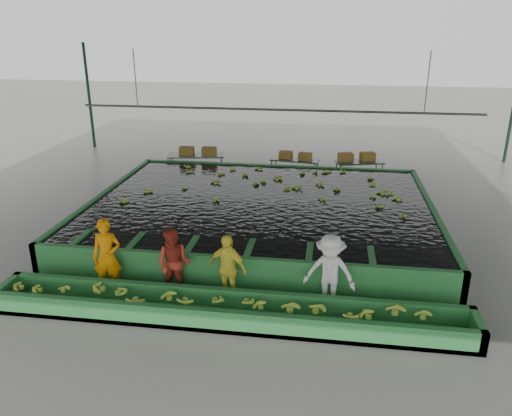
# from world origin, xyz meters

# --- Properties ---
(ground) EXTENTS (80.00, 80.00, 0.00)m
(ground) POSITION_xyz_m (0.00, 0.00, 0.00)
(ground) COLOR slate
(ground) RESTS_ON ground
(shed_roof) EXTENTS (20.00, 22.00, 0.04)m
(shed_roof) POSITION_xyz_m (0.00, 0.00, 5.00)
(shed_roof) COLOR gray
(shed_roof) RESTS_ON shed_posts
(shed_posts) EXTENTS (20.00, 22.00, 5.00)m
(shed_posts) POSITION_xyz_m (0.00, 0.00, 2.50)
(shed_posts) COLOR #17311D
(shed_posts) RESTS_ON ground
(flotation_tank) EXTENTS (10.00, 8.00, 0.90)m
(flotation_tank) POSITION_xyz_m (0.00, 1.50, 0.45)
(flotation_tank) COLOR #297837
(flotation_tank) RESTS_ON ground
(tank_water) EXTENTS (9.70, 7.70, 0.00)m
(tank_water) POSITION_xyz_m (0.00, 1.50, 0.85)
(tank_water) COLOR black
(tank_water) RESTS_ON flotation_tank
(sorting_trough) EXTENTS (10.00, 1.00, 0.50)m
(sorting_trough) POSITION_xyz_m (0.00, -3.60, 0.25)
(sorting_trough) COLOR #297837
(sorting_trough) RESTS_ON ground
(cableway_rail) EXTENTS (0.08, 0.08, 14.00)m
(cableway_rail) POSITION_xyz_m (0.00, 5.00, 3.00)
(cableway_rail) COLOR #59605B
(cableway_rail) RESTS_ON shed_roof
(rail_hanger_left) EXTENTS (0.04, 0.04, 2.00)m
(rail_hanger_left) POSITION_xyz_m (-5.00, 5.00, 4.00)
(rail_hanger_left) COLOR #59605B
(rail_hanger_left) RESTS_ON shed_roof
(rail_hanger_right) EXTENTS (0.04, 0.04, 2.00)m
(rail_hanger_right) POSITION_xyz_m (5.00, 5.00, 4.00)
(rail_hanger_right) COLOR #59605B
(rail_hanger_right) RESTS_ON shed_roof
(worker_a) EXTENTS (0.71, 0.53, 1.78)m
(worker_a) POSITION_xyz_m (-2.90, -2.80, 0.89)
(worker_a) COLOR orange
(worker_a) RESTS_ON ground
(worker_b) EXTENTS (0.84, 0.68, 1.63)m
(worker_b) POSITION_xyz_m (-1.34, -2.80, 0.82)
(worker_b) COLOR #A9301F
(worker_b) RESTS_ON ground
(worker_c) EXTENTS (1.01, 0.67, 1.59)m
(worker_c) POSITION_xyz_m (-0.14, -2.80, 0.79)
(worker_c) COLOR #FFEF40
(worker_c) RESTS_ON ground
(worker_d) EXTENTS (1.20, 0.81, 1.72)m
(worker_d) POSITION_xyz_m (2.07, -2.80, 0.86)
(worker_d) COLOR silver
(worker_d) RESTS_ON ground
(packing_table_left) EXTENTS (2.32, 1.29, 1.00)m
(packing_table_left) POSITION_xyz_m (-3.22, 6.16, 0.50)
(packing_table_left) COLOR #59605B
(packing_table_left) RESTS_ON ground
(packing_table_mid) EXTENTS (1.97, 1.01, 0.86)m
(packing_table_mid) POSITION_xyz_m (0.63, 6.58, 0.43)
(packing_table_mid) COLOR #59605B
(packing_table_mid) RESTS_ON ground
(packing_table_right) EXTENTS (1.93, 1.18, 0.82)m
(packing_table_right) POSITION_xyz_m (3.11, 6.70, 0.41)
(packing_table_right) COLOR #59605B
(packing_table_right) RESTS_ON ground
(box_stack_left) EXTENTS (1.47, 0.51, 0.31)m
(box_stack_left) POSITION_xyz_m (-3.12, 6.08, 1.00)
(box_stack_left) COLOR olive
(box_stack_left) RESTS_ON packing_table_left
(box_stack_mid) EXTENTS (1.32, 0.60, 0.27)m
(box_stack_mid) POSITION_xyz_m (0.65, 6.55, 0.86)
(box_stack_mid) COLOR olive
(box_stack_mid) RESTS_ON packing_table_mid
(box_stack_right) EXTENTS (1.48, 0.77, 0.31)m
(box_stack_right) POSITION_xyz_m (3.00, 6.79, 0.82)
(box_stack_right) COLOR olive
(box_stack_right) RESTS_ON packing_table_right
(floating_bananas) EXTENTS (9.03, 6.16, 0.12)m
(floating_bananas) POSITION_xyz_m (0.00, 2.30, 0.85)
(floating_bananas) COLOR #9BC438
(floating_bananas) RESTS_ON tank_water
(trough_bananas) EXTENTS (9.63, 0.64, 0.13)m
(trough_bananas) POSITION_xyz_m (0.00, -3.60, 0.40)
(trough_bananas) COLOR #9BC438
(trough_bananas) RESTS_ON sorting_trough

